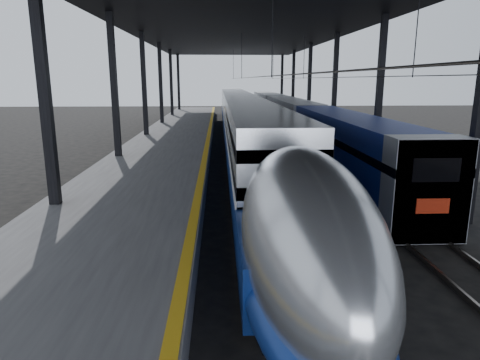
{
  "coord_description": "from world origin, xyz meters",
  "views": [
    {
      "loc": [
        0.16,
        -10.2,
        5.38
      ],
      "look_at": [
        0.85,
        4.13,
        2.0
      ],
      "focal_mm": 32.0,
      "sensor_mm": 36.0,
      "label": 1
    }
  ],
  "objects": [
    {
      "name": "ground",
      "position": [
        0.0,
        0.0,
        0.0
      ],
      "size": [
        160.0,
        160.0,
        0.0
      ],
      "primitive_type": "plane",
      "color": "black",
      "rests_on": "ground"
    },
    {
      "name": "tgv_train",
      "position": [
        2.0,
        26.05,
        1.9
      ],
      "size": [
        2.84,
        65.2,
        4.06
      ],
      "color": "silver",
      "rests_on": "ground"
    },
    {
      "name": "rails",
      "position": [
        4.5,
        20.0,
        0.08
      ],
      "size": [
        6.52,
        80.0,
        0.16
      ],
      "color": "slate",
      "rests_on": "ground"
    },
    {
      "name": "platform",
      "position": [
        -3.5,
        20.0,
        0.5
      ],
      "size": [
        6.0,
        80.0,
        1.0
      ],
      "primitive_type": "cube",
      "color": "#4C4C4F",
      "rests_on": "ground"
    },
    {
      "name": "canopy",
      "position": [
        1.9,
        20.0,
        9.12
      ],
      "size": [
        18.0,
        75.0,
        9.47
      ],
      "color": "black",
      "rests_on": "ground"
    },
    {
      "name": "yellow_strip",
      "position": [
        -0.7,
        20.0,
        1.0
      ],
      "size": [
        0.3,
        80.0,
        0.01
      ],
      "primitive_type": "cube",
      "color": "gold",
      "rests_on": "platform"
    },
    {
      "name": "second_train",
      "position": [
        7.0,
        29.99,
        1.81
      ],
      "size": [
        2.59,
        56.05,
        3.57
      ],
      "color": "navy",
      "rests_on": "ground"
    }
  ]
}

